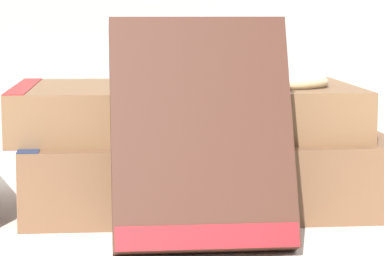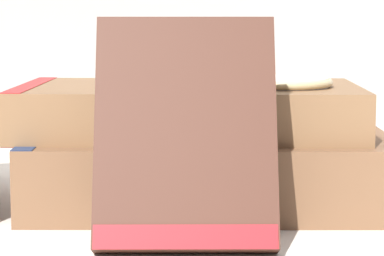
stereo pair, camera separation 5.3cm
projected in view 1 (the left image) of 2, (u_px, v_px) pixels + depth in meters
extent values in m
plane|color=silver|center=(121.00, 211.00, 0.55)|extent=(3.00, 3.00, 0.00)
cube|color=brown|center=(207.00, 169.00, 0.57)|extent=(0.22, 0.14, 0.04)
cube|color=navy|center=(37.00, 172.00, 0.56)|extent=(0.01, 0.14, 0.04)
cube|color=brown|center=(185.00, 109.00, 0.57)|extent=(0.21, 0.13, 0.03)
cube|color=#B22323|center=(25.00, 111.00, 0.56)|extent=(0.02, 0.12, 0.03)
cube|color=#422319|center=(201.00, 133.00, 0.46)|extent=(0.09, 0.06, 0.12)
cube|color=maroon|center=(206.00, 239.00, 0.45)|extent=(0.09, 0.02, 0.02)
cylinder|color=white|center=(279.00, 81.00, 0.56)|extent=(0.06, 0.06, 0.01)
torus|color=tan|center=(279.00, 81.00, 0.56)|extent=(0.06, 0.06, 0.01)
sphere|color=tan|center=(270.00, 78.00, 0.59)|extent=(0.01, 0.01, 0.01)
torus|color=black|center=(103.00, 166.00, 0.69)|extent=(0.05, 0.05, 0.00)
torus|color=black|center=(167.00, 168.00, 0.69)|extent=(0.05, 0.05, 0.00)
cylinder|color=black|center=(135.00, 167.00, 0.69)|extent=(0.01, 0.01, 0.00)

